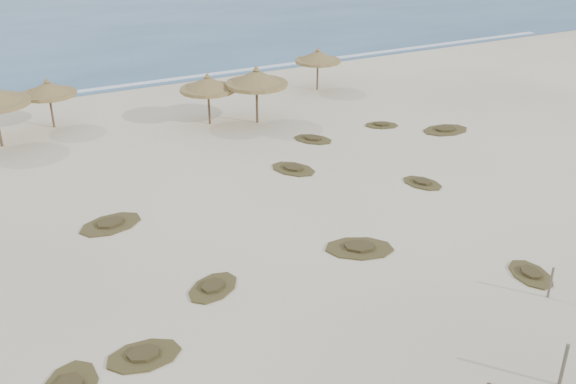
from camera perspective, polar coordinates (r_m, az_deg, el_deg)
name	(u,v)px	position (r m, az deg, el deg)	size (l,w,h in m)	color
ground	(369,288)	(20.06, 7.23, -8.43)	(160.00, 160.00, 0.00)	#EEE5C4
foam_line	(133,85)	(42.16, -13.58, 9.26)	(70.00, 0.60, 0.01)	silver
palapa_1	(48,89)	(34.87, -20.55, 8.54)	(2.87, 2.87, 2.59)	brown
palapa_3	(256,79)	(33.38, -2.83, 10.02)	(4.00, 4.00, 3.03)	brown
palapa_4	(208,85)	(33.45, -7.15, 9.45)	(3.83, 3.83, 2.71)	brown
palapa_5	(318,57)	(39.48, 2.66, 11.90)	(2.91, 2.91, 2.60)	brown
fence_post_near	(564,365)	(17.43, 23.30, -13.95)	(0.09, 0.09, 1.23)	#625749
fence_post_far	(551,283)	(20.72, 22.31, -7.47)	(0.07, 0.07, 1.03)	#625749
scrub_1	(111,224)	(24.27, -15.49, -2.75)	(2.67, 2.07, 0.16)	brown
scrub_2	(213,287)	(19.97, -6.68, -8.40)	(2.27, 2.06, 0.16)	brown
scrub_3	(293,169)	(28.05, 0.46, 2.09)	(2.17, 2.51, 0.16)	brown
scrub_4	(422,183)	(27.25, 11.85, 0.81)	(1.64, 2.04, 0.16)	brown
scrub_5	(445,130)	(33.75, 13.82, 5.40)	(2.61, 1.82, 0.16)	brown
scrub_7	(313,139)	(31.53, 2.24, 4.73)	(2.16, 2.32, 0.16)	brown
scrub_9	(359,248)	(22.01, 6.36, -4.95)	(2.82, 2.45, 0.16)	brown
scrub_10	(381,125)	(33.84, 8.31, 5.92)	(2.06, 1.79, 0.16)	brown
scrub_11	(144,355)	(17.68, -12.70, -13.97)	(2.09, 1.44, 0.16)	brown
scrub_12	(531,274)	(21.87, 20.76, -6.81)	(1.56, 2.01, 0.16)	brown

